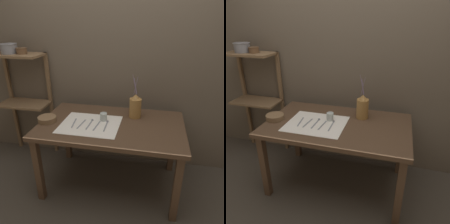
% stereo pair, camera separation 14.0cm
% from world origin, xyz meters
% --- Properties ---
extents(ground_plane, '(12.00, 12.00, 0.00)m').
position_xyz_m(ground_plane, '(0.00, 0.00, 0.00)').
color(ground_plane, '#473F35').
extents(stone_wall_back, '(7.00, 0.06, 2.40)m').
position_xyz_m(stone_wall_back, '(0.00, 0.52, 1.20)').
color(stone_wall_back, brown).
rests_on(stone_wall_back, ground_plane).
extents(wooden_table, '(1.37, 0.83, 0.72)m').
position_xyz_m(wooden_table, '(0.00, 0.00, 0.63)').
color(wooden_table, '#4C3523').
rests_on(wooden_table, ground_plane).
extents(wooden_shelf_unit, '(0.57, 0.31, 1.29)m').
position_xyz_m(wooden_shelf_unit, '(-1.11, 0.36, 0.89)').
color(wooden_shelf_unit, brown).
rests_on(wooden_shelf_unit, ground_plane).
extents(linen_cloth, '(0.56, 0.46, 0.00)m').
position_xyz_m(linen_cloth, '(-0.19, -0.06, 0.72)').
color(linen_cloth, white).
rests_on(linen_cloth, wooden_table).
extents(pitcher_with_flowers, '(0.12, 0.12, 0.43)m').
position_xyz_m(pitcher_with_flowers, '(0.21, 0.19, 0.83)').
color(pitcher_with_flowers, olive).
rests_on(pitcher_with_flowers, wooden_table).
extents(wooden_bowl, '(0.18, 0.18, 0.05)m').
position_xyz_m(wooden_bowl, '(-0.62, -0.08, 0.74)').
color(wooden_bowl, brown).
rests_on(wooden_bowl, wooden_table).
extents(glass_tumbler_near, '(0.07, 0.07, 0.08)m').
position_xyz_m(glass_tumbler_near, '(-0.09, 0.05, 0.76)').
color(glass_tumbler_near, '#B7C1BC').
rests_on(glass_tumbler_near, wooden_table).
extents(knife_center, '(0.04, 0.19, 0.00)m').
position_xyz_m(knife_center, '(-0.35, -0.07, 0.72)').
color(knife_center, gray).
rests_on(knife_center, wooden_table).
extents(fork_inner, '(0.03, 0.19, 0.00)m').
position_xyz_m(fork_inner, '(-0.27, -0.08, 0.72)').
color(fork_inner, gray).
rests_on(fork_inner, wooden_table).
extents(spoon_inner, '(0.02, 0.20, 0.02)m').
position_xyz_m(spoon_inner, '(-0.20, -0.02, 0.72)').
color(spoon_inner, gray).
rests_on(spoon_inner, wooden_table).
extents(fork_outer, '(0.03, 0.19, 0.00)m').
position_xyz_m(fork_outer, '(-0.12, -0.08, 0.72)').
color(fork_outer, gray).
rests_on(fork_outer, wooden_table).
extents(spoon_outer, '(0.02, 0.20, 0.02)m').
position_xyz_m(spoon_outer, '(-0.04, -0.02, 0.72)').
color(spoon_outer, gray).
rests_on(spoon_outer, wooden_table).
extents(metal_pot_large, '(0.18, 0.18, 0.10)m').
position_xyz_m(metal_pot_large, '(-1.19, 0.32, 1.34)').
color(metal_pot_large, gray).
rests_on(metal_pot_large, wooden_shelf_unit).
extents(metal_pot_small, '(0.11, 0.11, 0.06)m').
position_xyz_m(metal_pot_small, '(-1.04, 0.32, 1.32)').
color(metal_pot_small, brown).
rests_on(metal_pot_small, wooden_shelf_unit).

